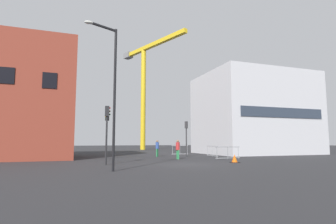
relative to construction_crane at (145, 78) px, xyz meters
name	(u,v)px	position (x,y,z in m)	size (l,w,h in m)	color
ground	(187,164)	(-4.71, -30.54, -13.26)	(160.00, 160.00, 0.00)	#28282B
brick_building	(17,101)	(-17.10, -19.91, -7.98)	(10.19, 8.99, 10.56)	brown
office_block	(254,114)	(9.70, -18.78, -8.28)	(13.08, 10.43, 9.96)	silver
construction_crane	(145,78)	(0.00, 0.00, 0.00)	(7.41, 16.69, 19.47)	yellow
streetlamp_tall	(111,85)	(-10.24, -33.29, -8.72)	(1.78, 0.88, 7.73)	black
traffic_light_median	(186,133)	(-1.23, -22.32, -10.84)	(0.37, 0.37, 3.57)	#2D2D30
traffic_light_corner	(107,128)	(-9.28, -23.12, -10.52)	(0.36, 0.37, 4.10)	black
traffic_light_far	(107,125)	(-9.96, -29.21, -10.61)	(0.38, 0.26, 3.94)	#232326
pedestrian_walking	(157,147)	(-4.00, -21.27, -12.29)	(0.34, 0.34, 1.67)	#2D844C
pedestrian_waiting	(178,148)	(-3.44, -25.59, -12.28)	(0.34, 0.34, 1.68)	#2D844C
safety_barrier_right_run	(180,150)	(-0.49, -18.69, -12.70)	(1.95, 0.28, 1.08)	#9EA0A5
safety_barrier_mid_span	(228,153)	(0.76, -26.87, -12.70)	(2.46, 0.14, 1.08)	gray
safety_barrier_rear	(212,151)	(1.26, -23.14, -12.70)	(0.21, 2.54, 1.08)	#9EA0A5
traffic_cone_by_barrier	(235,159)	(-0.80, -30.33, -12.98)	(0.59, 0.59, 0.60)	black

